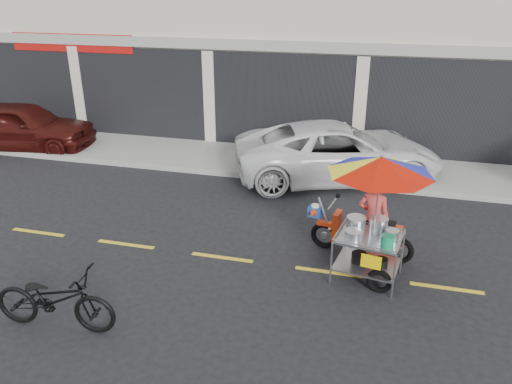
% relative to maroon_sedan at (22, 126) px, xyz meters
% --- Properties ---
extents(ground, '(90.00, 90.00, 0.00)m').
position_rel_maroon_sedan_xyz_m(ground, '(9.93, -4.70, -0.73)').
color(ground, black).
extents(sidewalk, '(45.00, 3.00, 0.15)m').
position_rel_maroon_sedan_xyz_m(sidewalk, '(9.93, 0.80, -0.65)').
color(sidewalk, gray).
rests_on(sidewalk, ground).
extents(centerline, '(42.00, 0.10, 0.01)m').
position_rel_maroon_sedan_xyz_m(centerline, '(9.93, -4.70, -0.73)').
color(centerline, gold).
rests_on(centerline, ground).
extents(maroon_sedan, '(4.48, 2.30, 1.46)m').
position_rel_maroon_sedan_xyz_m(maroon_sedan, '(0.00, 0.00, 0.00)').
color(maroon_sedan, '#380D0A').
rests_on(maroon_sedan, ground).
extents(white_pickup, '(5.80, 4.10, 1.47)m').
position_rel_maroon_sedan_xyz_m(white_pickup, '(9.55, -0.06, 0.01)').
color(white_pickup, white).
rests_on(white_pickup, ground).
extents(near_bicycle, '(1.93, 0.80, 0.99)m').
position_rel_maroon_sedan_xyz_m(near_bicycle, '(6.19, -7.25, -0.23)').
color(near_bicycle, black).
rests_on(near_bicycle, ground).
extents(food_vendor_rig, '(2.26, 2.06, 2.28)m').
position_rel_maroon_sedan_xyz_m(food_vendor_rig, '(10.59, -4.41, 0.70)').
color(food_vendor_rig, black).
rests_on(food_vendor_rig, ground).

